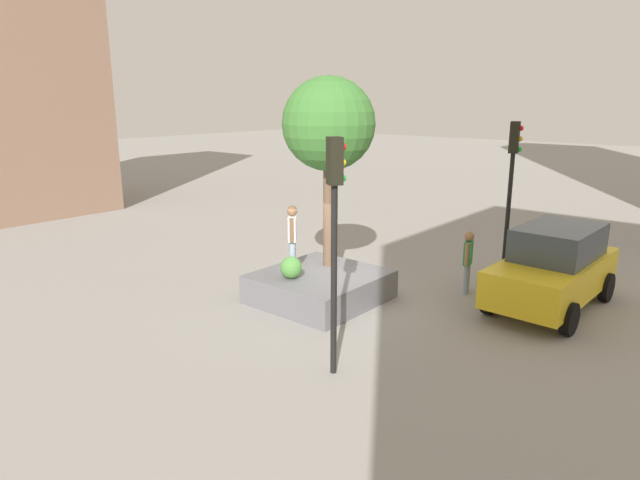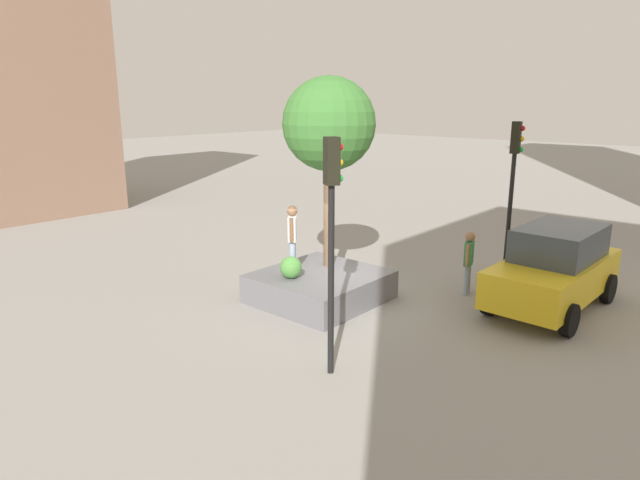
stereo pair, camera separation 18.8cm
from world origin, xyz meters
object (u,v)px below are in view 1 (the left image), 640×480
(skateboarder, at_px, (292,234))
(passerby_with_bag, at_px, (468,258))
(traffic_light_corner, at_px, (335,217))
(sedan_parked, at_px, (554,267))
(planter_ledge, at_px, (320,287))
(traffic_light_median, at_px, (512,176))
(skateboard, at_px, (293,271))
(plaza_tree, at_px, (329,125))

(skateboarder, height_order, passerby_with_bag, skateboarder)
(traffic_light_corner, bearing_deg, sedan_parked, 162.11)
(planter_ledge, bearing_deg, traffic_light_median, 143.48)
(traffic_light_corner, height_order, traffic_light_median, traffic_light_median)
(traffic_light_corner, height_order, passerby_with_bag, traffic_light_corner)
(skateboard, xyz_separation_m, sedan_parked, (-3.97, 5.37, 0.26))
(skateboarder, bearing_deg, traffic_light_corner, 53.92)
(skateboard, height_order, traffic_light_corner, traffic_light_corner)
(planter_ledge, xyz_separation_m, plaza_tree, (-0.69, -0.29, 4.17))
(skateboard, height_order, sedan_parked, sedan_parked)
(plaza_tree, xyz_separation_m, sedan_parked, (-2.78, 5.14, -3.47))
(plaza_tree, relative_size, skateboard, 6.58)
(sedan_parked, height_order, passerby_with_bag, sedan_parked)
(skateboarder, bearing_deg, passerby_with_bag, 137.22)
(plaza_tree, relative_size, traffic_light_median, 1.09)
(passerby_with_bag, bearing_deg, planter_ledge, -42.10)
(traffic_light_median, height_order, passerby_with_bag, traffic_light_median)
(skateboard, distance_m, skateboarder, 1.02)
(plaza_tree, height_order, passerby_with_bag, plaza_tree)
(plaza_tree, bearing_deg, planter_ledge, 22.57)
(sedan_parked, distance_m, traffic_light_median, 2.78)
(plaza_tree, height_order, skateboard, plaza_tree)
(skateboarder, distance_m, traffic_light_median, 6.26)
(planter_ledge, relative_size, sedan_parked, 0.67)
(traffic_light_median, relative_size, passerby_with_bag, 2.64)
(plaza_tree, distance_m, traffic_light_median, 5.27)
(plaza_tree, relative_size, skateboarder, 2.90)
(skateboard, distance_m, passerby_with_bag, 4.78)
(planter_ledge, xyz_separation_m, skateboard, (0.49, -0.52, 0.43))
(planter_ledge, distance_m, traffic_light_median, 6.09)
(skateboard, relative_size, traffic_light_corner, 0.17)
(planter_ledge, xyz_separation_m, skateboarder, (0.49, -0.52, 1.45))
(skateboarder, relative_size, traffic_light_median, 0.38)
(plaza_tree, height_order, traffic_light_corner, plaza_tree)
(plaza_tree, bearing_deg, skateboard, -11.06)
(skateboard, distance_m, sedan_parked, 6.68)
(plaza_tree, xyz_separation_m, skateboard, (1.18, -0.23, -3.73))
(plaza_tree, distance_m, sedan_parked, 6.80)
(skateboard, bearing_deg, traffic_light_median, 142.30)
(traffic_light_median, xyz_separation_m, passerby_with_bag, (1.34, -0.50, -2.14))
(traffic_light_corner, bearing_deg, skateboard, -126.08)
(plaza_tree, xyz_separation_m, traffic_light_corner, (3.59, 3.08, -1.43))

